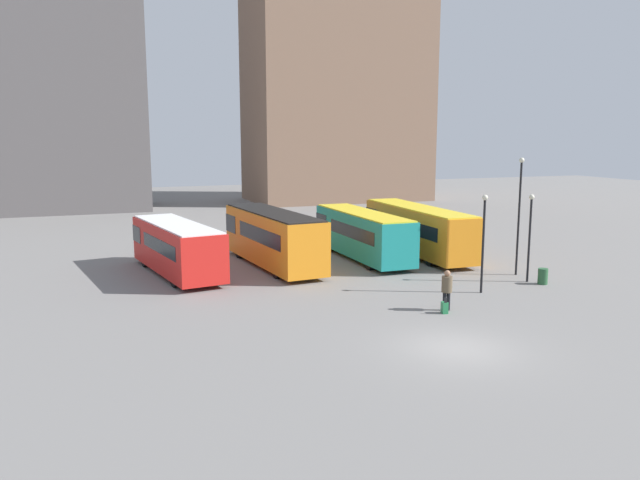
{
  "coord_description": "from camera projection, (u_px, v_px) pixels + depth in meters",
  "views": [
    {
      "loc": [
        -12.69,
        -19.01,
        7.84
      ],
      "look_at": [
        -1.35,
        10.91,
        2.48
      ],
      "focal_mm": 35.0,
      "sensor_mm": 36.0,
      "label": 1
    }
  ],
  "objects": [
    {
      "name": "bus_2",
      "position": [
        362.0,
        233.0,
        40.05
      ],
      "size": [
        2.45,
        10.44,
        3.04
      ],
      "rotation": [
        0.0,
        0.0,
        1.57
      ],
      "color": "#19847F",
      "rests_on": "ground_plane"
    },
    {
      "name": "bus_3",
      "position": [
        417.0,
        228.0,
        41.59
      ],
      "size": [
        2.9,
        11.98,
        3.19
      ],
      "rotation": [
        0.0,
        0.0,
        1.53
      ],
      "color": "orange",
      "rests_on": "ground_plane"
    },
    {
      "name": "bus_0",
      "position": [
        176.0,
        246.0,
        35.56
      ],
      "size": [
        4.1,
        9.9,
        2.94
      ],
      "rotation": [
        0.0,
        0.0,
        1.74
      ],
      "color": "red",
      "rests_on": "ground_plane"
    },
    {
      "name": "lamp_post_1",
      "position": [
        483.0,
        235.0,
        31.04
      ],
      "size": [
        0.28,
        0.28,
        4.97
      ],
      "color": "black",
      "rests_on": "ground_plane"
    },
    {
      "name": "lamp_post_2",
      "position": [
        519.0,
        208.0,
        34.95
      ],
      "size": [
        0.28,
        0.28,
        6.65
      ],
      "color": "black",
      "rests_on": "ground_plane"
    },
    {
      "name": "bus_1",
      "position": [
        272.0,
        236.0,
        37.82
      ],
      "size": [
        3.45,
        10.83,
        3.33
      ],
      "rotation": [
        0.0,
        0.0,
        1.66
      ],
      "color": "orange",
      "rests_on": "ground_plane"
    },
    {
      "name": "lamp_post_0",
      "position": [
        530.0,
        230.0,
        33.42
      ],
      "size": [
        0.28,
        0.28,
        4.76
      ],
      "color": "black",
      "rests_on": "ground_plane"
    },
    {
      "name": "ground_plane",
      "position": [
        457.0,
        348.0,
        23.27
      ],
      "size": [
        160.0,
        160.0,
        0.0
      ],
      "primitive_type": "plane",
      "color": "slate"
    },
    {
      "name": "traveler",
      "position": [
        447.0,
        287.0,
        28.16
      ],
      "size": [
        0.57,
        0.57,
        1.86
      ],
      "rotation": [
        0.0,
        0.0,
        1.37
      ],
      "color": "black",
      "rests_on": "ground_plane"
    },
    {
      "name": "building_block_right",
      "position": [
        337.0,
        48.0,
        74.79
      ],
      "size": [
        21.12,
        12.04,
        36.58
      ],
      "color": "#7F604C",
      "rests_on": "ground_plane"
    },
    {
      "name": "trash_bin",
      "position": [
        543.0,
        276.0,
        33.28
      ],
      "size": [
        0.52,
        0.52,
        0.85
      ],
      "color": "#285633",
      "rests_on": "ground_plane"
    },
    {
      "name": "suitcase",
      "position": [
        445.0,
        308.0,
        27.82
      ],
      "size": [
        0.31,
        0.38,
        0.75
      ],
      "rotation": [
        0.0,
        0.0,
        1.37
      ],
      "color": "#28844C",
      "rests_on": "ground_plane"
    }
  ]
}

